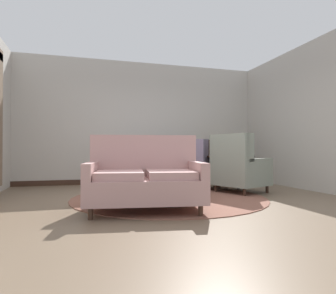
# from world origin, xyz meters

# --- Properties ---
(ground) EXTENTS (8.36, 8.36, 0.00)m
(ground) POSITION_xyz_m (0.00, 0.00, 0.00)
(ground) COLOR brown
(wall_back) EXTENTS (6.13, 0.08, 2.99)m
(wall_back) POSITION_xyz_m (0.00, 2.72, 1.49)
(wall_back) COLOR #BCB7AD
(wall_back) RESTS_ON ground
(wall_right) EXTENTS (0.08, 3.81, 2.99)m
(wall_right) POSITION_xyz_m (2.99, 0.82, 1.49)
(wall_right) COLOR #BCB7AD
(wall_right) RESTS_ON ground
(baseboard_back) EXTENTS (5.97, 0.03, 0.12)m
(baseboard_back) POSITION_xyz_m (0.00, 2.67, 0.06)
(baseboard_back) COLOR #382319
(baseboard_back) RESTS_ON ground
(area_rug) EXTENTS (3.24, 3.24, 0.01)m
(area_rug) POSITION_xyz_m (0.00, 0.30, 0.01)
(area_rug) COLOR brown
(area_rug) RESTS_ON ground
(coffee_table) EXTENTS (1.00, 1.00, 0.52)m
(coffee_table) POSITION_xyz_m (-0.04, 0.21, 0.44)
(coffee_table) COLOR #382319
(coffee_table) RESTS_ON ground
(porcelain_vase) EXTENTS (0.18, 0.18, 0.33)m
(porcelain_vase) POSITION_xyz_m (-0.02, 0.23, 0.66)
(porcelain_vase) COLOR beige
(porcelain_vase) RESTS_ON coffee_table
(settee) EXTENTS (1.62, 1.12, 1.02)m
(settee) POSITION_xyz_m (-0.60, -0.63, 0.41)
(settee) COLOR tan
(settee) RESTS_ON ground
(armchair_far_left) EXTENTS (1.12, 1.11, 1.03)m
(armchair_far_left) POSITION_xyz_m (0.84, 1.30, 0.44)
(armchair_far_left) COLOR slate
(armchair_far_left) RESTS_ON ground
(armchair_near_sideboard) EXTENTS (0.91, 0.95, 0.98)m
(armchair_near_sideboard) POSITION_xyz_m (-0.25, 1.67, 0.42)
(armchair_near_sideboard) COLOR slate
(armchair_near_sideboard) RESTS_ON ground
(armchair_near_window) EXTENTS (1.10, 1.09, 1.10)m
(armchair_near_window) POSITION_xyz_m (1.41, 0.50, 0.46)
(armchair_near_window) COLOR gray
(armchair_near_window) RESTS_ON ground
(side_table) EXTENTS (0.58, 0.58, 0.69)m
(side_table) POSITION_xyz_m (1.25, 0.97, 0.42)
(side_table) COLOR #382319
(side_table) RESTS_ON ground
(sideboard) EXTENTS (0.96, 0.43, 1.08)m
(sideboard) POSITION_xyz_m (1.91, 2.43, 0.47)
(sideboard) COLOR #382319
(sideboard) RESTS_ON ground
(gramophone) EXTENTS (0.51, 0.59, 0.57)m
(gramophone) POSITION_xyz_m (1.97, 2.34, 1.08)
(gramophone) COLOR #382319
(gramophone) RESTS_ON sideboard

